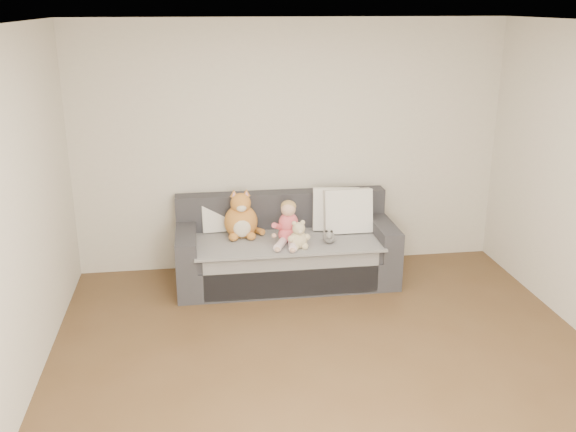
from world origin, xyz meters
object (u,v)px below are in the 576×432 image
object	(u,v)px
sippy_cup	(285,236)
plush_cat	(241,219)
teddy_bear	(299,237)
toddler	(288,225)
sofa	(285,251)

from	to	relation	value
sippy_cup	plush_cat	bearing A→B (deg)	153.79
sippy_cup	teddy_bear	bearing A→B (deg)	-62.00
toddler	plush_cat	distance (m)	0.50
sofa	sippy_cup	distance (m)	0.27
plush_cat	teddy_bear	distance (m)	0.66
sofa	teddy_bear	distance (m)	0.46
plush_cat	teddy_bear	xyz separation A→B (m)	(0.52, -0.40, -0.08)
sofa	plush_cat	bearing A→B (deg)	173.36
toddler	plush_cat	world-z (taller)	plush_cat
toddler	plush_cat	xyz separation A→B (m)	(-0.44, 0.24, 0.01)
sippy_cup	toddler	bearing A→B (deg)	-54.52
sippy_cup	sofa	bearing A→B (deg)	80.05
toddler	teddy_bear	bearing A→B (deg)	-49.43
sofa	plush_cat	size ratio (longest dim) A/B	4.26
sofa	plush_cat	world-z (taller)	plush_cat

